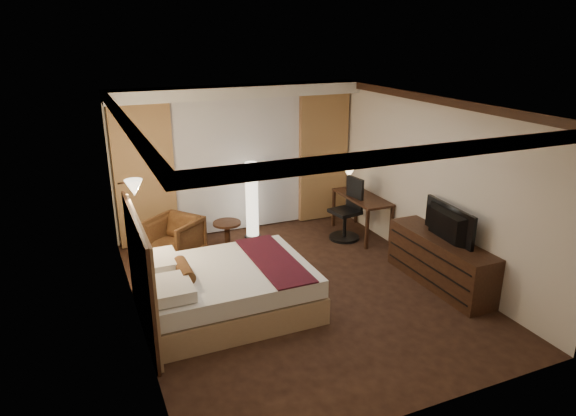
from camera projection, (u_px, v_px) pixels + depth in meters
name	position (u px, v px, depth m)	size (l,w,h in m)	color
floor	(299.00, 290.00, 7.49)	(4.50, 5.50, 0.01)	black
ceiling	(300.00, 104.00, 6.60)	(4.50, 5.50, 0.01)	white
back_wall	(237.00, 159.00, 9.43)	(4.50, 0.02, 2.70)	silver
left_wall	(131.00, 227.00, 6.20)	(0.02, 5.50, 2.70)	silver
right_wall	(432.00, 185.00, 7.89)	(0.02, 5.50, 2.70)	silver
crown_molding	(300.00, 109.00, 6.62)	(4.50, 5.50, 0.12)	black
soffit	(239.00, 91.00, 8.80)	(4.50, 0.50, 0.20)	white
curtain_sheer	(239.00, 166.00, 9.39)	(2.48, 0.04, 2.45)	silver
curtain_left_drape	(145.00, 176.00, 8.70)	(1.00, 0.14, 2.45)	#A3814A
curtain_right_drape	(323.00, 158.00, 9.98)	(1.00, 0.14, 2.45)	#A3814A
wall_sconce	(134.00, 188.00, 6.80)	(0.24, 0.24, 0.24)	white
bed	(228.00, 289.00, 6.86)	(2.18, 1.70, 0.64)	white
headboard	(141.00, 275.00, 6.31)	(0.12, 2.00, 1.50)	#A2825E
armchair	(174.00, 236.00, 8.44)	(0.75, 0.71, 0.78)	#4B2616
side_table	(227.00, 236.00, 8.76)	(0.48, 0.48, 0.52)	black
floor_lamp	(252.00, 200.00, 9.19)	(0.30, 0.30, 1.42)	white
desk	(361.00, 216.00, 9.41)	(0.55, 1.30, 0.75)	black
desk_lamp	(349.00, 180.00, 9.67)	(0.18, 0.18, 0.34)	#FFD899
office_chair	(345.00, 209.00, 9.16)	(0.54, 0.54, 1.13)	black
dresser	(440.00, 261.00, 7.56)	(0.50, 1.91, 0.74)	black
television	(443.00, 218.00, 7.33)	(1.10, 0.64, 0.14)	black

